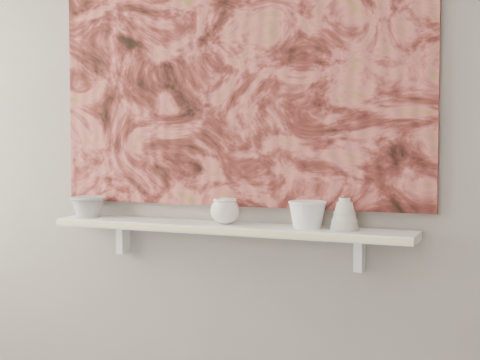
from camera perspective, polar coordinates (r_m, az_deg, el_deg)
The scene contains 11 objects.
wall_back at distance 2.55m, azimuth -0.39°, elevation 5.87°, with size 3.60×3.60×0.00m, color gray.
shelf at distance 2.48m, azimuth -1.28°, elevation -4.12°, with size 1.40×0.18×0.03m, color white.
shelf_stripe at distance 2.40m, azimuth -2.21°, elevation -4.37°, with size 1.40×0.01×0.02m, color #F5E4A3.
bracket_left at distance 2.78m, azimuth -9.94°, elevation -4.94°, with size 0.03×0.06×0.12m, color white.
bracket_right at distance 2.39m, azimuth 10.17°, elevation -6.24°, with size 0.03×0.06×0.12m, color white.
painting at distance 2.55m, azimuth -0.53°, elevation 10.14°, with size 1.50×0.03×1.10m, color maroon.
house_motif at distance 2.38m, azimuth 9.34°, elevation 3.19°, with size 0.09×0.00×0.08m, color black.
bowl_grey at distance 2.78m, azimuth -12.79°, elevation -2.20°, with size 0.15×0.15×0.09m, color #A0A09E, non-canonical shape.
cup_cream at distance 2.47m, azimuth -1.29°, elevation -2.65°, with size 0.11×0.11×0.10m, color silver, non-canonical shape.
bell_vessel at distance 2.32m, azimuth 8.91°, elevation -2.87°, with size 0.10×0.10×0.11m, color beige, non-canonical shape.
bowl_white at distance 2.36m, azimuth 5.77°, elevation -2.94°, with size 0.13×0.13×0.10m, color silver, non-canonical shape.
Camera 1 is at (1.03, -0.73, 1.22)m, focal length 50.00 mm.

